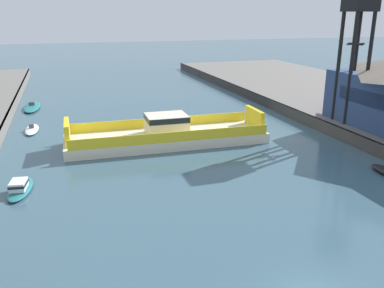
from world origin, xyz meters
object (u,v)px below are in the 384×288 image
(moored_boat_mid_right, at_px, (32,129))
(crane_tower, at_px, (359,16))
(moored_boat_near_right, at_px, (32,107))
(moored_boat_near_left, at_px, (20,187))
(chain_ferry, at_px, (167,134))

(moored_boat_mid_right, height_order, crane_tower, crane_tower)
(moored_boat_near_right, bearing_deg, moored_boat_near_left, -88.75)
(moored_boat_mid_right, bearing_deg, moored_boat_near_left, -89.83)
(moored_boat_near_right, height_order, crane_tower, crane_tower)
(chain_ferry, distance_m, crane_tower, 25.65)
(crane_tower, bearing_deg, moored_boat_mid_right, 161.52)
(moored_boat_near_left, height_order, crane_tower, crane_tower)
(moored_boat_mid_right, xyz_separation_m, crane_tower, (37.03, -12.38, 13.53))
(moored_boat_mid_right, bearing_deg, moored_boat_near_right, 92.78)
(moored_boat_near_right, bearing_deg, moored_boat_mid_right, -87.22)
(moored_boat_near_left, bearing_deg, moored_boat_near_right, 91.25)
(moored_boat_mid_right, distance_m, crane_tower, 41.32)
(moored_boat_near_left, height_order, moored_boat_near_right, moored_boat_near_left)
(chain_ferry, relative_size, moored_boat_near_right, 2.70)
(moored_boat_near_left, xyz_separation_m, moored_boat_near_right, (-0.72, 32.90, -0.16))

